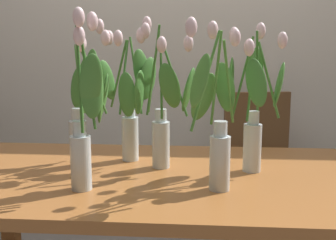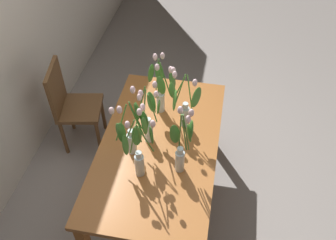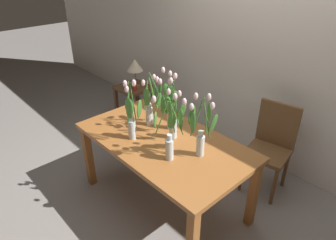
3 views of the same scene
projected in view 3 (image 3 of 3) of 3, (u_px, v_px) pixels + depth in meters
name	position (u px, v px, depth m)	size (l,w,h in m)	color
ground_plane	(164.00, 201.00, 3.08)	(18.00, 18.00, 0.00)	gray
room_wall_rear	(260.00, 43.00, 3.26)	(9.00, 0.10, 2.70)	silver
dining_table	(164.00, 148.00, 2.77)	(1.60, 0.90, 0.74)	#A3602D
tulip_vase_0	(201.00, 130.00, 2.40)	(0.22, 0.24, 0.55)	silver
tulip_vase_1	(152.00, 104.00, 2.84)	(0.19, 0.26, 0.57)	silver
tulip_vase_2	(173.00, 115.00, 2.64)	(0.27, 0.20, 0.58)	silver
tulip_vase_3	(170.00, 135.00, 2.38)	(0.18, 0.27, 0.55)	silver
tulip_vase_4	(169.00, 109.00, 2.79)	(0.27, 0.23, 0.54)	silver
tulip_vase_5	(132.00, 118.00, 2.62)	(0.14, 0.18, 0.58)	silver
dining_chair	(271.00, 143.00, 3.06)	(0.47, 0.47, 0.93)	brown
side_table	(134.00, 94.00, 4.33)	(0.44, 0.44, 0.55)	brown
table_lamp	(135.00, 66.00, 4.12)	(0.22, 0.22, 0.40)	olive
pillar_candle	(135.00, 87.00, 4.15)	(0.06, 0.06, 0.07)	#B72D23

